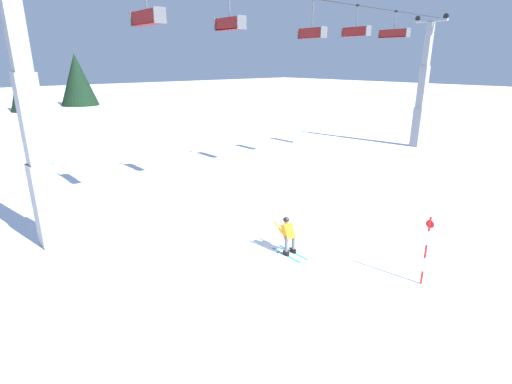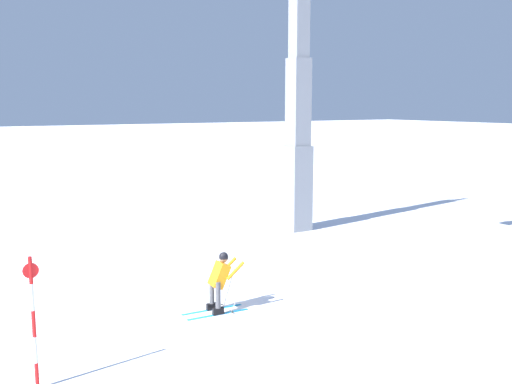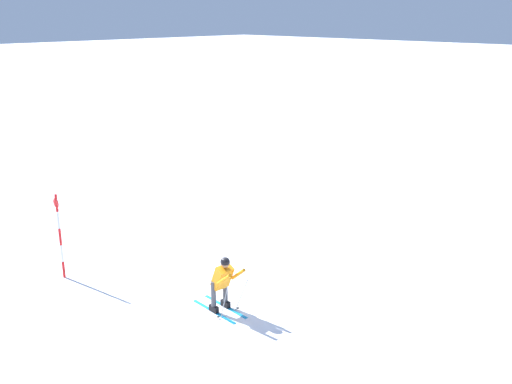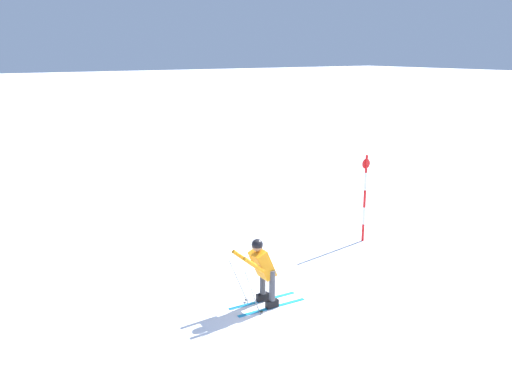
# 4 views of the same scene
# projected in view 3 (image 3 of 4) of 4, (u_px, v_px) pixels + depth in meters

# --- Properties ---
(ground_plane) EXTENTS (260.00, 260.00, 0.00)m
(ground_plane) POSITION_uv_depth(u_px,v_px,m) (211.00, 300.00, 15.14)
(ground_plane) COLOR white
(skier_carving_main) EXTENTS (0.72, 1.65, 1.64)m
(skier_carving_main) POSITION_uv_depth(u_px,v_px,m) (223.00, 280.00, 14.32)
(skier_carving_main) COLOR #198CCC
(skier_carving_main) RESTS_ON ground_plane
(trail_marker_pole) EXTENTS (0.07, 0.28, 2.49)m
(trail_marker_pole) POSITION_uv_depth(u_px,v_px,m) (60.00, 234.00, 16.05)
(trail_marker_pole) COLOR red
(trail_marker_pole) RESTS_ON ground_plane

